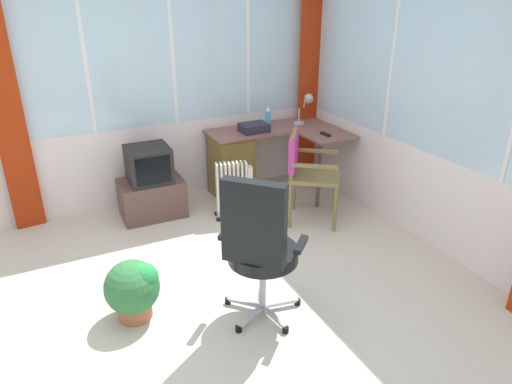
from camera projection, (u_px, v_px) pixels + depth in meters
The scene contains 15 objects.
ground at pixel (211, 305), 3.61m from camera, with size 5.28×5.03×0.06m, color beige.
north_window_panel at pixel (132, 75), 4.69m from camera, with size 4.28×0.07×2.79m.
east_window_panel at pixel (447, 94), 3.90m from camera, with size 0.07×4.03×2.79m.
curtain_north_left at pixel (2, 92), 4.17m from camera, with size 0.27×0.07×2.69m, color #A62C0D.
curtain_corner at pixel (310, 67), 5.43m from camera, with size 0.27×0.07×2.69m, color #A62C0D.
desk at pixel (239, 161), 5.24m from camera, with size 1.42×0.99×0.74m.
desk_lamp at pixel (308, 104), 5.32m from camera, with size 0.23×0.20×0.36m.
tv_remote at pixel (326, 134), 5.02m from camera, with size 0.04×0.15×0.02m, color black.
spray_bottle at pixel (268, 116), 5.36m from camera, with size 0.06×0.06×0.22m.
paper_tray at pixel (254, 128), 5.12m from camera, with size 0.30×0.23×0.09m, color #282332.
wooden_armchair at pixel (303, 164), 4.62m from camera, with size 0.67×0.67×0.92m.
office_chair at pixel (259, 243), 3.15m from camera, with size 0.61×0.60×1.13m.
tv_on_stand at pixel (151, 186), 4.80m from camera, with size 0.65×0.45×0.75m.
space_heater at pixel (234, 190), 4.78m from camera, with size 0.41×0.25×0.60m.
potted_plant at pixel (134, 288), 3.33m from camera, with size 0.40×0.40×0.46m.
Camera 1 is at (-0.99, -2.78, 2.24)m, focal length 32.76 mm.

